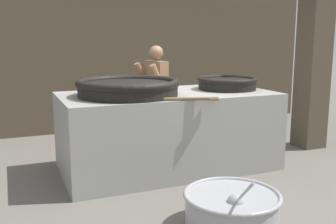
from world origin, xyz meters
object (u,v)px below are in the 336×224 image
Objects in this scene: cook at (156,93)px; prep_bowl_vegetables at (232,209)px; giant_wok_near at (128,87)px; giant_wok_far at (227,83)px.

cook is 1.44× the size of prep_bowl_vegetables.
cook is at bearing 54.50° from giant_wok_near.
giant_wok_far is at bearing 3.06° from giant_wok_near.
giant_wok_far is at bearing 112.88° from cook.
giant_wok_far is (1.50, 0.08, -0.02)m from giant_wok_near.
cook is at bearing 82.90° from prep_bowl_vegetables.
cook reaches higher than prep_bowl_vegetables.
giant_wok_near is at bearing 43.83° from cook.
giant_wok_far is 0.74× the size of prep_bowl_vegetables.
giant_wok_near is 1.41m from cook.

